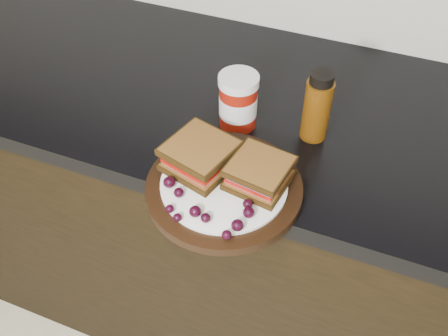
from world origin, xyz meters
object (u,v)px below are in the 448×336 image
at_px(sandwich_left, 200,156).
at_px(condiment_jar, 238,101).
at_px(plate, 224,188).
at_px(oil_bottle, 317,106).

xyz_separation_m(sandwich_left, condiment_jar, (0.01, 0.16, 0.01)).
height_order(plate, oil_bottle, oil_bottle).
bearing_deg(oil_bottle, condiment_jar, -171.55).
bearing_deg(sandwich_left, oil_bottle, 63.49).
xyz_separation_m(condiment_jar, oil_bottle, (0.15, 0.02, 0.02)).
relative_size(sandwich_left, oil_bottle, 0.76).
bearing_deg(oil_bottle, sandwich_left, -131.87).
distance_m(plate, condiment_jar, 0.19).
bearing_deg(condiment_jar, plate, -76.95).
bearing_deg(plate, condiment_jar, 103.05).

